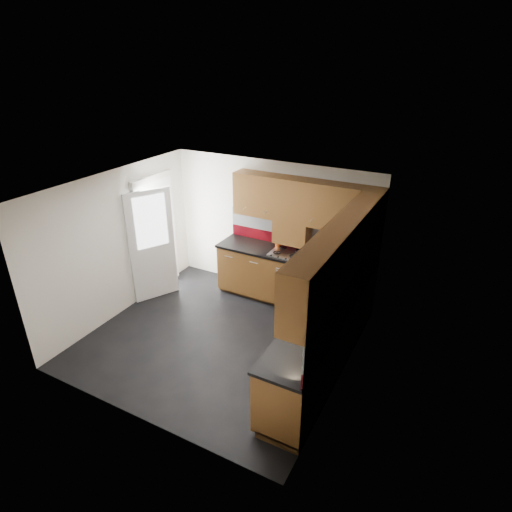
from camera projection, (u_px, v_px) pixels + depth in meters
The scene contains 14 objects.
room at pixel (216, 251), 5.96m from camera, with size 4.00×3.80×2.64m.
base_cabinets at pixel (303, 310), 6.54m from camera, with size 2.70×3.20×0.95m.
countertop at pixel (304, 283), 6.33m from camera, with size 2.72×3.22×0.04m.
backsplash at pixel (324, 262), 6.29m from camera, with size 2.70×3.20×0.54m.
upper_cabinets at pixel (321, 225), 5.92m from camera, with size 2.50×3.20×0.72m.
extractor_hood at pixel (292, 232), 7.17m from camera, with size 0.60×0.33×0.40m, color #582E13.
glass_cabinet at pixel (361, 223), 5.93m from camera, with size 0.32×0.80×0.66m.
back_door at pixel (155, 239), 7.51m from camera, with size 0.42×1.19×2.04m.
gas_hob at pixel (288, 253), 7.18m from camera, with size 0.57×0.50×0.04m.
utensil_pot at pixel (278, 242), 7.39m from camera, with size 0.11×0.11×0.39m.
toaster at pixel (366, 264), 6.66m from camera, with size 0.27×0.20×0.17m.
food_processor at pixel (332, 292), 5.80m from camera, with size 0.16×0.16×0.27m.
paper_towel at pixel (329, 304), 5.53m from camera, with size 0.12×0.12×0.25m, color white.
orange_cloth at pixel (345, 278), 6.40m from camera, with size 0.14×0.12×0.01m, color #DD4D18.
Camera 1 is at (3.03, -4.51, 4.02)m, focal length 30.00 mm.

